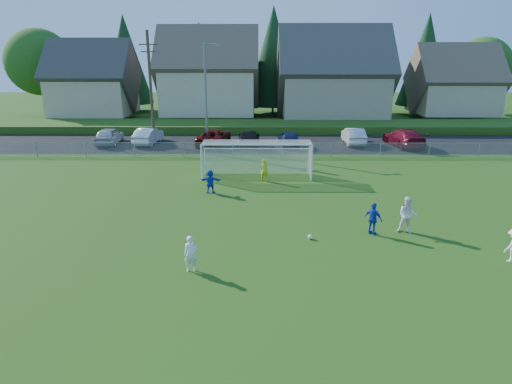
% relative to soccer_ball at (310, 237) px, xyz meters
% --- Properties ---
extents(ground, '(160.00, 160.00, 0.00)m').
position_rel_soccer_ball_xyz_m(ground, '(-2.53, -5.18, -0.11)').
color(ground, '#193D0C').
rests_on(ground, ground).
extents(asphalt_lot, '(60.00, 60.00, 0.00)m').
position_rel_soccer_ball_xyz_m(asphalt_lot, '(-2.53, 22.32, -0.10)').
color(asphalt_lot, black).
rests_on(asphalt_lot, ground).
extents(grass_embankment, '(70.00, 6.00, 0.80)m').
position_rel_soccer_ball_xyz_m(grass_embankment, '(-2.53, 29.82, 0.29)').
color(grass_embankment, '#1E420F').
rests_on(grass_embankment, ground).
extents(soccer_ball, '(0.22, 0.22, 0.22)m').
position_rel_soccer_ball_xyz_m(soccer_ball, '(0.00, 0.00, 0.00)').
color(soccer_ball, white).
rests_on(soccer_ball, ground).
extents(player_white_a, '(0.61, 0.47, 1.47)m').
position_rel_soccer_ball_xyz_m(player_white_a, '(-5.05, -3.20, 0.63)').
color(player_white_a, white).
rests_on(player_white_a, ground).
extents(player_white_b, '(1.03, 0.90, 1.79)m').
position_rel_soccer_ball_xyz_m(player_white_b, '(4.68, 0.80, 0.78)').
color(player_white_b, white).
rests_on(player_white_b, ground).
extents(player_blue_a, '(0.92, 0.90, 1.55)m').
position_rel_soccer_ball_xyz_m(player_blue_a, '(3.02, 0.62, 0.67)').
color(player_blue_a, '#1338B8').
rests_on(player_blue_a, ground).
extents(player_blue_b, '(1.37, 0.52, 1.44)m').
position_rel_soccer_ball_xyz_m(player_blue_b, '(-5.35, 7.14, 0.61)').
color(player_blue_b, '#1338B8').
rests_on(player_blue_b, ground).
extents(goalkeeper, '(0.63, 0.52, 1.48)m').
position_rel_soccer_ball_xyz_m(goalkeeper, '(-2.04, 9.77, 0.63)').
color(goalkeeper, '#C7D519').
rests_on(goalkeeper, ground).
extents(car_a, '(1.89, 4.54, 1.54)m').
position_rel_soccer_ball_xyz_m(car_a, '(-16.25, 22.06, 0.66)').
color(car_a, '#AFB1B7').
rests_on(car_a, ground).
extents(car_b, '(2.04, 4.68, 1.50)m').
position_rel_soccer_ball_xyz_m(car_b, '(-12.66, 22.22, 0.64)').
color(car_b, white).
rests_on(car_b, ground).
extents(car_c, '(3.09, 5.56, 1.47)m').
position_rel_soccer_ball_xyz_m(car_c, '(-6.53, 21.78, 0.63)').
color(car_c, '#520A09').
rests_on(car_c, ground).
extents(car_d, '(1.96, 4.72, 1.36)m').
position_rel_soccer_ball_xyz_m(car_d, '(-3.31, 21.53, 0.57)').
color(car_d, black).
rests_on(car_d, ground).
extents(car_e, '(2.00, 4.33, 1.44)m').
position_rel_soccer_ball_xyz_m(car_e, '(0.31, 21.30, 0.61)').
color(car_e, '#121F41').
rests_on(car_e, ground).
extents(car_f, '(1.65, 4.59, 1.51)m').
position_rel_soccer_ball_xyz_m(car_f, '(6.36, 22.22, 0.64)').
color(car_f, silver).
rests_on(car_f, ground).
extents(car_g, '(2.95, 5.71, 1.58)m').
position_rel_soccer_ball_xyz_m(car_g, '(10.71, 21.26, 0.68)').
color(car_g, maroon).
rests_on(car_g, ground).
extents(soccer_goal, '(7.42, 1.90, 2.50)m').
position_rel_soccer_ball_xyz_m(soccer_goal, '(-2.53, 10.87, 1.52)').
color(soccer_goal, white).
rests_on(soccer_goal, ground).
extents(chainlink_fence, '(52.06, 0.06, 1.20)m').
position_rel_soccer_ball_xyz_m(chainlink_fence, '(-2.53, 16.82, 0.52)').
color(chainlink_fence, gray).
rests_on(chainlink_fence, ground).
extents(streetlight, '(1.38, 0.18, 9.00)m').
position_rel_soccer_ball_xyz_m(streetlight, '(-6.98, 20.82, 4.73)').
color(streetlight, slate).
rests_on(streetlight, ground).
extents(utility_pole, '(1.60, 0.26, 10.00)m').
position_rel_soccer_ball_xyz_m(utility_pole, '(-12.03, 21.82, 5.04)').
color(utility_pole, '#473321').
rests_on(utility_pole, ground).
extents(houses_row, '(53.90, 11.45, 13.27)m').
position_rel_soccer_ball_xyz_m(houses_row, '(-0.56, 37.29, 7.22)').
color(houses_row, tan).
rests_on(houses_row, ground).
extents(tree_row, '(65.98, 12.36, 13.80)m').
position_rel_soccer_ball_xyz_m(tree_row, '(-1.49, 43.56, 6.80)').
color(tree_row, '#382616').
rests_on(tree_row, ground).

